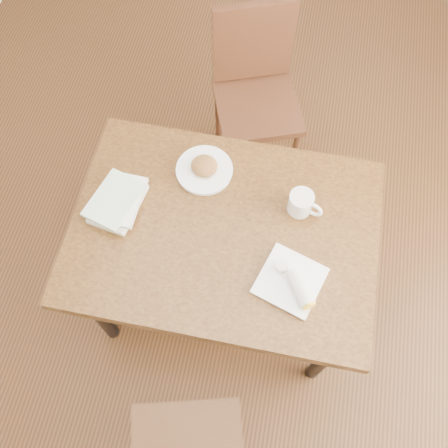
% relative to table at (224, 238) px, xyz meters
% --- Properties ---
extents(ground, '(4.00, 5.00, 0.01)m').
position_rel_table_xyz_m(ground, '(0.00, 0.00, -0.67)').
color(ground, '#472814').
rests_on(ground, ground).
extents(room_walls, '(4.02, 5.02, 2.80)m').
position_rel_table_xyz_m(room_walls, '(0.00, 0.00, 0.96)').
color(room_walls, silver).
rests_on(room_walls, ground).
extents(table, '(1.22, 0.87, 0.75)m').
position_rel_table_xyz_m(table, '(0.00, 0.00, 0.00)').
color(table, brown).
rests_on(table, ground).
extents(chair_far, '(0.54, 0.54, 0.95)m').
position_rel_table_xyz_m(chair_far, '(-0.02, 0.93, -0.12)').
color(chair_far, '#432013').
rests_on(chair_far, ground).
extents(plate_scone, '(0.24, 0.24, 0.08)m').
position_rel_table_xyz_m(plate_scone, '(-0.13, 0.25, 0.10)').
color(plate_scone, white).
rests_on(plate_scone, table).
extents(coffee_mug, '(0.14, 0.10, 0.10)m').
position_rel_table_xyz_m(coffee_mug, '(0.28, 0.15, 0.13)').
color(coffee_mug, white).
rests_on(coffee_mug, table).
extents(plate_burrito, '(0.28, 0.28, 0.08)m').
position_rel_table_xyz_m(plate_burrito, '(0.30, -0.18, 0.10)').
color(plate_burrito, white).
rests_on(plate_burrito, table).
extents(book_stack, '(0.22, 0.27, 0.06)m').
position_rel_table_xyz_m(book_stack, '(-0.44, 0.02, 0.11)').
color(book_stack, white).
rests_on(book_stack, table).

